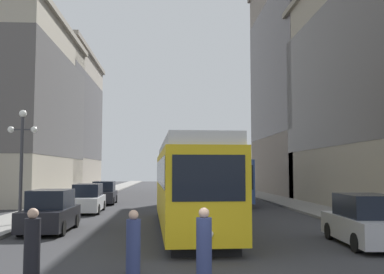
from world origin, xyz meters
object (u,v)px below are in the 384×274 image
Objects in this scene: pedestrian_crossing_far at (204,245)px; lamp_post_left_near at (22,148)px; transit_bus at (224,179)px; parked_car_left_mid at (50,212)px; pedestrian_crossing_near at (133,245)px; streetcar at (188,183)px; parked_car_left_far at (88,199)px; parked_car_left_near at (104,193)px; pedestrian_on_sidewalk at (32,246)px; parked_car_right_far at (365,222)px.

lamp_post_left_near is (-7.96, 10.39, 2.93)m from pedestrian_crossing_far.
transit_bus is 2.77× the size of parked_car_left_mid.
lamp_post_left_near reaches higher than pedestrian_crossing_far.
lamp_post_left_near is (-6.18, 9.96, 2.97)m from pedestrian_crossing_near.
streetcar is 10.51m from parked_car_left_far.
parked_car_left_near reaches higher than pedestrian_on_sidewalk.
streetcar is at bearing -56.63° from parked_car_left_far.
parked_car_left_far is at bearing -43.85° from parked_car_right_far.
parked_car_left_mid is 0.81× the size of lamp_post_left_near.
parked_car_left_mid is 0.96× the size of parked_car_right_far.
lamp_post_left_near is (-14.11, 5.96, 2.89)m from parked_car_right_far.
parked_car_right_far reaches higher than pedestrian_crossing_near.
pedestrian_on_sidewalk is at bearing -60.28° from pedestrian_crossing_near.
parked_car_right_far reaches higher than pedestrian_crossing_far.
pedestrian_crossing_far is at bearing -99.59° from transit_bus.
pedestrian_crossing_near is at bearing -82.03° from parked_car_left_near.
pedestrian_crossing_near is at bearing -78.18° from parked_car_left_far.
parked_car_left_near is 2.50× the size of pedestrian_crossing_far.
transit_bus reaches higher than parked_car_left_far.
streetcar reaches higher than parked_car_left_far.
transit_bus is 18.86m from lamp_post_left_near.
streetcar is at bearing -104.10° from transit_bus.
lamp_post_left_near is at bearing 136.75° from parked_car_left_mid.
parked_car_right_far is 0.84× the size of lamp_post_left_near.
parked_car_left_near is 0.80× the size of lamp_post_left_near.
streetcar is 3.07× the size of parked_car_right_far.
parked_car_left_far is 2.99× the size of pedestrian_crossing_near.
parked_car_right_far is 2.64× the size of pedestrian_crossing_far.
transit_bus is 7.40× the size of pedestrian_crossing_near.
transit_bus reaches higher than parked_car_left_mid.
parked_car_left_near is 0.88× the size of parked_car_left_far.
parked_car_right_far is at bearing -19.60° from parked_car_left_mid.
parked_car_left_near is (-6.08, 15.56, -1.26)m from streetcar.
transit_bus reaches higher than pedestrian_crossing_near.
streetcar is at bearing -72.88° from pedestrian_on_sidewalk.
transit_bus is at bearing 35.69° from parked_car_left_far.
transit_bus is (3.70, 16.11, -0.15)m from streetcar.
transit_bus is 2.66× the size of parked_car_right_far.
lamp_post_left_near is (-11.68, -14.70, 1.79)m from transit_bus.
pedestrian_crossing_far is at bearing -55.51° from parked_car_left_mid.
streetcar is 3.24× the size of parked_car_left_near.
parked_car_left_far is 2.83× the size of pedestrian_crossing_far.
transit_bus is 9.86m from parked_car_left_near.
pedestrian_on_sidewalk is at bearing -108.75° from transit_bus.
transit_bus is 20.83m from parked_car_right_far.
parked_car_left_mid is (-6.08, -0.34, -1.26)m from streetcar.
pedestrian_crossing_near is (-5.50, -24.66, -1.18)m from transit_bus.
pedestrian_on_sidewalk is (1.85, -17.40, -0.03)m from parked_car_left_far.
pedestrian_crossing_far is at bearing 38.79° from parked_car_right_far.
transit_bus is 25.39m from pedestrian_crossing_far.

